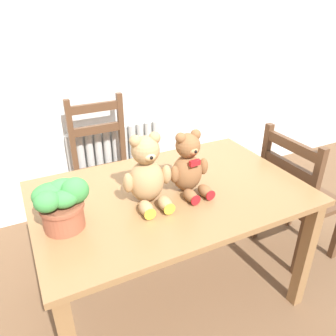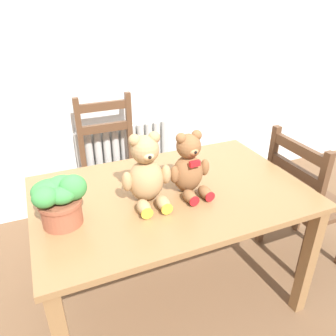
{
  "view_description": "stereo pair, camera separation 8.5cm",
  "coord_description": "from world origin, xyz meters",
  "px_view_note": "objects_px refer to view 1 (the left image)",
  "views": [
    {
      "loc": [
        -0.64,
        -0.82,
        1.58
      ],
      "look_at": [
        -0.02,
        0.41,
        0.86
      ],
      "focal_mm": 35.0,
      "sensor_mm": 36.0,
      "label": 1
    },
    {
      "loc": [
        -0.56,
        -0.85,
        1.58
      ],
      "look_at": [
        -0.02,
        0.41,
        0.86
      ],
      "focal_mm": 35.0,
      "sensor_mm": 36.0,
      "label": 2
    }
  ],
  "objects_px": {
    "teddy_bear_left": "(147,174)",
    "teddy_bear_right": "(189,166)",
    "wooden_chair_behind": "(105,169)",
    "potted_plant": "(61,202)",
    "wooden_chair_side": "(297,195)"
  },
  "relations": [
    {
      "from": "wooden_chair_behind",
      "to": "potted_plant",
      "type": "xyz_separation_m",
      "value": [
        -0.42,
        -0.9,
        0.38
      ]
    },
    {
      "from": "potted_plant",
      "to": "teddy_bear_right",
      "type": "bearing_deg",
      "value": 1.58
    },
    {
      "from": "teddy_bear_left",
      "to": "potted_plant",
      "type": "height_order",
      "value": "teddy_bear_left"
    },
    {
      "from": "wooden_chair_behind",
      "to": "teddy_bear_left",
      "type": "height_order",
      "value": "teddy_bear_left"
    },
    {
      "from": "wooden_chair_side",
      "to": "teddy_bear_right",
      "type": "bearing_deg",
      "value": -89.09
    },
    {
      "from": "wooden_chair_behind",
      "to": "wooden_chair_side",
      "type": "distance_m",
      "value": 1.34
    },
    {
      "from": "wooden_chair_side",
      "to": "potted_plant",
      "type": "bearing_deg",
      "value": -88.81
    },
    {
      "from": "potted_plant",
      "to": "teddy_bear_left",
      "type": "bearing_deg",
      "value": 2.36
    },
    {
      "from": "wooden_chair_behind",
      "to": "wooden_chair_side",
      "type": "xyz_separation_m",
      "value": [
        1.01,
        -0.87,
        -0.02
      ]
    },
    {
      "from": "teddy_bear_left",
      "to": "teddy_bear_right",
      "type": "relative_size",
      "value": 1.09
    },
    {
      "from": "wooden_chair_side",
      "to": "teddy_bear_left",
      "type": "relative_size",
      "value": 2.59
    },
    {
      "from": "wooden_chair_side",
      "to": "teddy_bear_left",
      "type": "bearing_deg",
      "value": -89.24
    },
    {
      "from": "teddy_bear_right",
      "to": "teddy_bear_left",
      "type": "bearing_deg",
      "value": -2.96
    },
    {
      "from": "teddy_bear_right",
      "to": "wooden_chair_behind",
      "type": "bearing_deg",
      "value": -81.18
    },
    {
      "from": "teddy_bear_left",
      "to": "potted_plant",
      "type": "relative_size",
      "value": 1.51
    }
  ]
}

